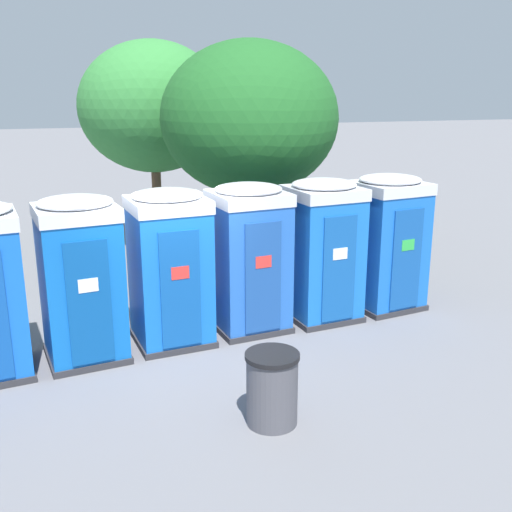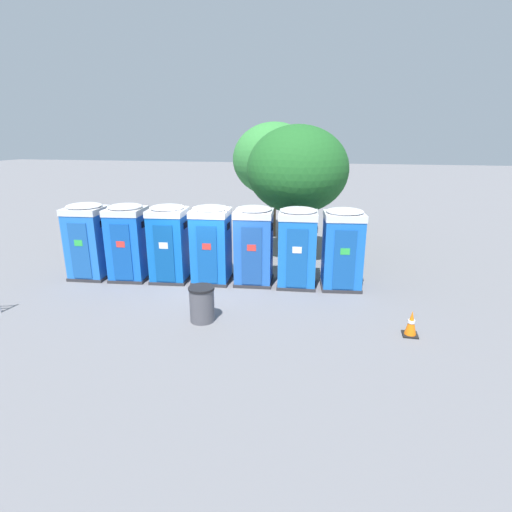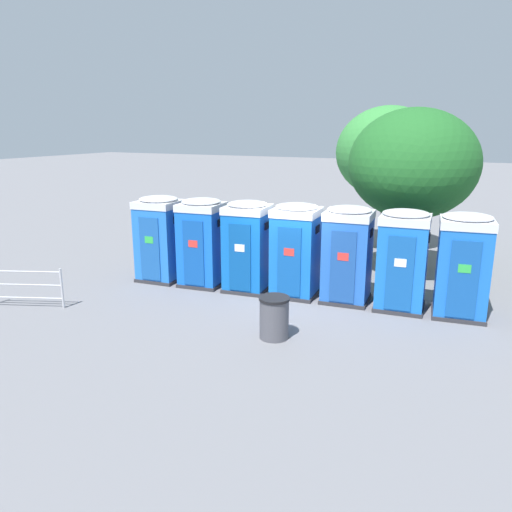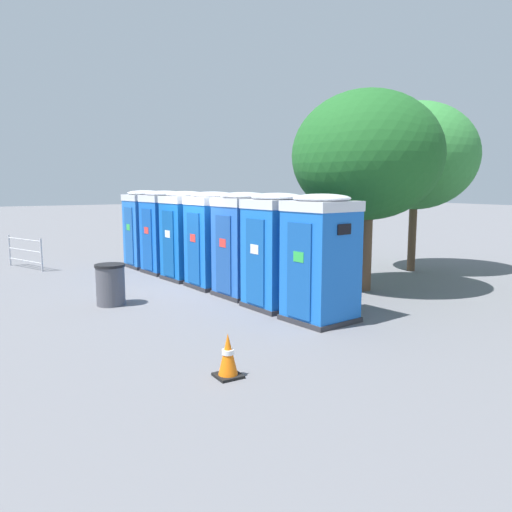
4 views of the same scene
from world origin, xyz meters
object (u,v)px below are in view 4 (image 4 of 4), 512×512
at_px(portapotty_4, 243,244).
at_px(portapotty_5, 276,250).
at_px(portapotty_2, 186,235).
at_px(event_barrier, 25,251).
at_px(portapotty_1, 164,232).
at_px(traffic_cone, 228,356).
at_px(trash_can, 111,284).
at_px(portapotty_6, 320,258).
at_px(portapotty_0, 145,228).
at_px(street_tree_1, 416,156).
at_px(street_tree_0, 367,156).
at_px(portapotty_3, 213,239).

distance_m(portapotty_4, portapotty_5, 1.40).
height_order(portapotty_2, event_barrier, portapotty_2).
xyz_separation_m(portapotty_1, portapotty_4, (4.17, 0.44, -0.00)).
xyz_separation_m(portapotty_1, traffic_cone, (8.63, -2.37, -0.97)).
height_order(portapotty_1, event_barrier, portapotty_1).
bearing_deg(trash_can, portapotty_6, 42.40).
relative_size(trash_can, event_barrier, 0.49).
distance_m(portapotty_2, portapotty_4, 2.79).
distance_m(portapotty_0, portapotty_6, 8.38).
xyz_separation_m(portapotty_6, street_tree_1, (-3.20, 6.24, 2.31)).
bearing_deg(portapotty_1, trash_can, -37.30).
xyz_separation_m(portapotty_6, street_tree_0, (-1.76, 2.82, 2.14)).
bearing_deg(portapotty_6, portapotty_3, -175.86).
bearing_deg(portapotty_4, portapotty_0, -174.22).
height_order(portapotty_4, portapotty_6, same).
height_order(portapotty_2, portapotty_4, same).
xyz_separation_m(street_tree_1, traffic_cone, (4.87, -9.21, -3.28)).
distance_m(portapotty_1, event_barrier, 4.83).
height_order(street_tree_1, traffic_cone, street_tree_1).
height_order(street_tree_1, trash_can, street_tree_1).
xyz_separation_m(portapotty_2, street_tree_0, (3.81, 3.29, 2.14)).
relative_size(portapotty_0, event_barrier, 1.32).
distance_m(portapotty_1, trash_can, 4.39).
bearing_deg(portapotty_0, portapotty_5, 4.93).
distance_m(portapotty_0, portapotty_3, 4.19).
xyz_separation_m(portapotty_2, portapotty_5, (4.17, 0.34, -0.00)).
relative_size(portapotty_2, street_tree_0, 0.50).
bearing_deg(street_tree_0, portapotty_3, -127.72).
bearing_deg(street_tree_0, trash_can, -106.26).
height_order(portapotty_1, portapotty_6, same).
bearing_deg(portapotty_0, portapotty_3, 5.77).
bearing_deg(portapotty_0, portapotty_4, 5.78).
bearing_deg(portapotty_2, event_barrier, -139.90).
height_order(portapotty_2, portapotty_5, same).
xyz_separation_m(portapotty_5, portapotty_6, (1.39, 0.12, -0.00)).
bearing_deg(portapotty_6, traffic_cone, -60.57).
bearing_deg(portapotty_0, event_barrier, -115.82).
relative_size(portapotty_1, event_barrier, 1.32).
height_order(portapotty_2, trash_can, portapotty_2).
relative_size(portapotty_1, portapotty_4, 1.00).
xyz_separation_m(portapotty_4, trash_can, (-0.73, -3.05, -0.81)).
xyz_separation_m(street_tree_0, event_barrier, (-8.29, -7.06, -2.85)).
xyz_separation_m(portapotty_5, street_tree_0, (-0.37, 2.95, 2.14)).
bearing_deg(event_barrier, portapotty_2, 40.10).
distance_m(portapotty_2, portapotty_5, 4.19).
height_order(portapotty_2, street_tree_0, street_tree_0).
distance_m(portapotty_5, portapotty_6, 1.40).
height_order(street_tree_0, trash_can, street_tree_0).
distance_m(portapotty_4, portapotty_6, 2.79).
height_order(street_tree_1, event_barrier, street_tree_1).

